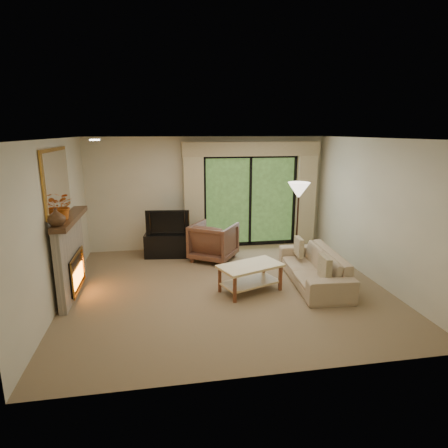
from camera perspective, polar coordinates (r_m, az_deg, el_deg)
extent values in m
plane|color=#836C4C|center=(6.76, 0.44, -9.69)|extent=(5.50, 5.50, 0.00)
plane|color=white|center=(6.20, 0.48, 12.91)|extent=(5.50, 5.50, 0.00)
plane|color=beige|center=(8.78, -2.44, 4.68)|extent=(5.00, 0.00, 5.00)
plane|color=beige|center=(4.02, 6.82, -6.74)|extent=(5.00, 0.00, 5.00)
plane|color=beige|center=(6.47, -24.26, 0.09)|extent=(0.00, 5.00, 5.00)
plane|color=beige|center=(7.35, 22.09, 1.83)|extent=(0.00, 5.00, 5.00)
cube|color=tan|center=(8.60, -4.61, 3.78)|extent=(0.45, 0.18, 2.35)
cube|color=tan|center=(9.24, 12.35, 4.21)|extent=(0.45, 0.18, 2.35)
cube|color=tan|center=(8.72, 4.27, 11.34)|extent=(3.20, 0.24, 0.32)
cube|color=black|center=(8.41, -8.40, -3.15)|extent=(1.09, 0.59, 0.52)
imported|color=black|center=(8.27, -8.53, 0.37)|extent=(0.95, 0.24, 0.54)
imported|color=brown|center=(8.06, -1.60, -2.68)|extent=(1.21, 1.22, 0.81)
imported|color=tan|center=(7.07, 13.49, -6.40)|extent=(0.96, 2.12, 0.60)
cube|color=brown|center=(6.46, 15.09, -6.44)|extent=(0.13, 0.40, 0.39)
cube|color=brown|center=(7.50, 11.33, -3.42)|extent=(0.12, 0.37, 0.36)
imported|color=#452C19|center=(5.96, -24.21, 1.00)|extent=(0.31, 0.31, 0.27)
imported|color=#AF5015|center=(6.32, -23.42, 2.53)|extent=(0.46, 0.42, 0.43)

